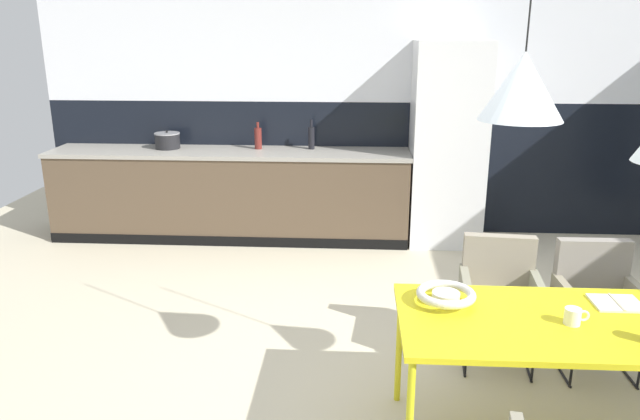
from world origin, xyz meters
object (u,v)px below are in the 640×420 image
(refrigerator_column, at_px, (447,145))
(pendant_lamp_over_table_near, at_px, (523,86))
(open_book, at_px, (617,303))
(bottle_wine_green, at_px, (311,137))
(dining_table, at_px, (572,329))
(armchair_head_of_table, at_px, (499,284))
(bottle_oil_tall, at_px, (258,138))
(fruit_bowl, at_px, (446,295))
(cooking_pot, at_px, (167,141))
(armchair_by_stool, at_px, (597,291))
(mug_short_terracotta, at_px, (573,316))

(refrigerator_column, height_order, pendant_lamp_over_table_near, pendant_lamp_over_table_near)
(open_book, height_order, bottle_wine_green, bottle_wine_green)
(dining_table, distance_m, armchair_head_of_table, 0.90)
(bottle_wine_green, xyz_separation_m, bottle_oil_tall, (-0.54, -0.03, -0.01))
(dining_table, bearing_deg, fruit_bowl, 165.69)
(refrigerator_column, xyz_separation_m, open_book, (0.46, -2.97, -0.27))
(refrigerator_column, height_order, bottle_wine_green, refrigerator_column)
(refrigerator_column, height_order, cooking_pot, refrigerator_column)
(armchair_head_of_table, bearing_deg, open_book, 127.68)
(fruit_bowl, bearing_deg, pendant_lamp_over_table_near, -23.44)
(pendant_lamp_over_table_near, bearing_deg, bottle_wine_green, 109.99)
(open_book, xyz_separation_m, cooking_pot, (-3.29, 3.04, 0.27))
(armchair_by_stool, relative_size, cooking_pot, 3.17)
(armchair_by_stool, height_order, cooking_pot, cooking_pot)
(mug_short_terracotta, bearing_deg, cooking_pot, 132.31)
(open_book, xyz_separation_m, pendant_lamp_over_table_near, (-0.63, -0.16, 1.11))
(dining_table, distance_m, pendant_lamp_over_table_near, 1.21)
(refrigerator_column, relative_size, armchair_head_of_table, 2.46)
(dining_table, height_order, cooking_pot, cooking_pot)
(dining_table, height_order, fruit_bowl, fruit_bowl)
(fruit_bowl, bearing_deg, open_book, 3.09)
(fruit_bowl, bearing_deg, dining_table, -14.31)
(armchair_by_stool, relative_size, bottle_oil_tall, 2.97)
(armchair_head_of_table, distance_m, mug_short_terracotta, 0.95)
(armchair_by_stool, bearing_deg, mug_short_terracotta, 61.02)
(armchair_head_of_table, relative_size, pendant_lamp_over_table_near, 0.80)
(open_book, distance_m, mug_short_terracotta, 0.38)
(refrigerator_column, xyz_separation_m, mug_short_terracotta, (0.16, -3.20, -0.23))
(open_book, xyz_separation_m, bottle_wine_green, (-1.81, 3.10, 0.31))
(fruit_bowl, bearing_deg, bottle_wine_green, 106.45)
(armchair_head_of_table, relative_size, fruit_bowl, 2.65)
(armchair_head_of_table, bearing_deg, pendant_lamp_over_table_near, 82.14)
(refrigerator_column, bearing_deg, armchair_by_stool, -75.13)
(fruit_bowl, distance_m, bottle_oil_tall, 3.46)
(bottle_wine_green, bearing_deg, fruit_bowl, -73.55)
(bottle_oil_tall, bearing_deg, mug_short_terracotta, -58.19)
(bottle_oil_tall, xyz_separation_m, pendant_lamp_over_table_near, (1.73, -3.23, 0.81))
(armchair_head_of_table, relative_size, open_book, 3.32)
(bottle_wine_green, height_order, pendant_lamp_over_table_near, pendant_lamp_over_table_near)
(bottle_wine_green, bearing_deg, bottle_oil_tall, -177.04)
(armchair_head_of_table, height_order, pendant_lamp_over_table_near, pendant_lamp_over_table_near)
(armchair_by_stool, bearing_deg, fruit_bowl, 32.12)
(armchair_by_stool, distance_m, bottle_oil_tall, 3.55)
(armchair_head_of_table, xyz_separation_m, bottle_oil_tall, (-1.93, 2.40, 0.50))
(fruit_bowl, distance_m, pendant_lamp_over_table_near, 1.10)
(refrigerator_column, xyz_separation_m, pendant_lamp_over_table_near, (-0.16, -3.12, 0.84))
(dining_table, height_order, bottle_oil_tall, bottle_oil_tall)
(fruit_bowl, height_order, bottle_oil_tall, bottle_oil_tall)
(armchair_head_of_table, bearing_deg, bottle_wine_green, -54.82)
(refrigerator_column, distance_m, cooking_pot, 2.83)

